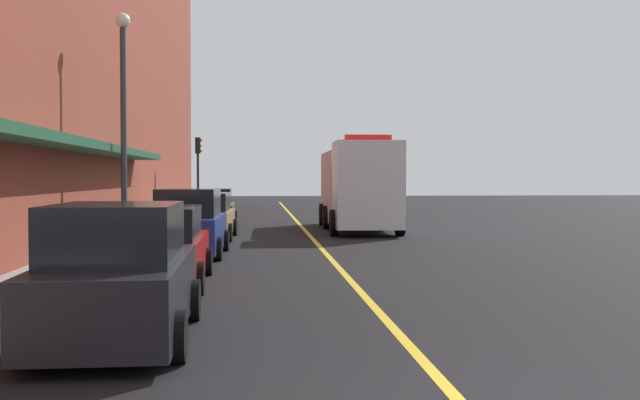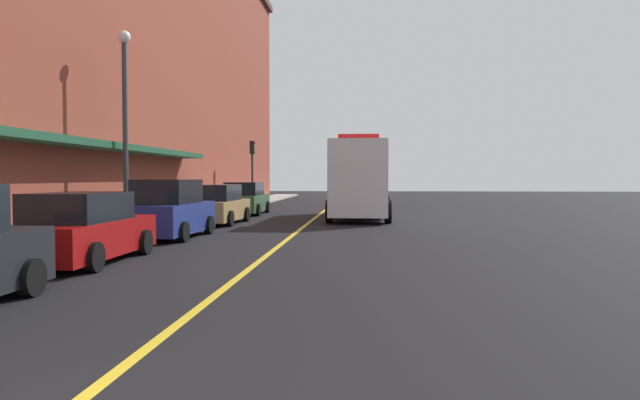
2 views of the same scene
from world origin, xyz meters
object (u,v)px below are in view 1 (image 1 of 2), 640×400
parked_car_3 (205,217)px  street_lamp_left (123,104)px  parked_car_1 (159,248)px  parked_car_2 (190,225)px  parked_car_0 (118,278)px  parked_car_4 (213,209)px  traffic_light_near (198,160)px  parking_meter_1 (149,215)px  box_truck (358,187)px  parking_meter_0 (157,212)px

parked_car_3 → street_lamp_left: street_lamp_left is taller
parked_car_1 → parked_car_2: (0.12, 5.69, 0.11)m
parked_car_0 → parked_car_1: parked_car_0 is taller
parked_car_4 → traffic_light_near: bearing=8.1°
parked_car_1 → street_lamp_left: bearing=14.7°
parked_car_0 → street_lamp_left: bearing=8.7°
parking_meter_1 → traffic_light_near: (0.06, 19.01, 2.10)m
parking_meter_1 → traffic_light_near: 19.12m
parked_car_1 → parked_car_3: bearing=-1.2°
parked_car_2 → traffic_light_near: bearing=5.5°
parked_car_4 → street_lamp_left: size_ratio=0.71×
parked_car_1 → parked_car_2: size_ratio=1.06×
parked_car_0 → street_lamp_left: (-2.08, 12.44, 3.53)m
parked_car_2 → parked_car_3: size_ratio=0.95×
parked_car_3 → traffic_light_near: traffic_light_near is taller
box_truck → street_lamp_left: size_ratio=1.29×
parked_car_0 → parked_car_1: 5.29m
traffic_light_near → box_truck: bearing=-56.7°
parking_meter_0 → street_lamp_left: (-0.60, -2.73, 3.34)m
box_truck → traffic_light_near: size_ratio=2.09×
traffic_light_near → parked_car_0: bearing=-87.5°
parked_car_3 → parking_meter_0: (-1.49, -1.71, 0.28)m
parked_car_1 → parked_car_2: bearing=-1.6°
parked_car_2 → street_lamp_left: street_lamp_left is taller
traffic_light_near → parking_meter_0: bearing=-90.2°
parking_meter_1 → parked_car_4: bearing=82.2°
parked_car_4 → street_lamp_left: bearing=169.2°
parked_car_0 → parking_meter_0: size_ratio=3.28×
parked_car_0 → traffic_light_near: 32.36m
parked_car_2 → street_lamp_left: bearing=56.3°
street_lamp_left → parked_car_0: bearing=-80.5°
box_truck → parking_meter_1: box_truck is taller
parked_car_2 → traffic_light_near: (-1.40, 21.27, 2.28)m
parked_car_1 → parked_car_2: parked_car_2 is taller
parked_car_0 → parked_car_4: (-0.09, 23.39, -0.06)m
parked_car_0 → parked_car_3: (0.02, 16.88, -0.09)m
box_truck → parked_car_4: bearing=-111.4°
parked_car_4 → parking_meter_1: bearing=171.7°
parking_meter_0 → parked_car_0: bearing=-84.4°
box_truck → parking_meter_0: 9.48m
parked_car_0 → box_truck: 21.72m
parked_car_1 → street_lamp_left: (-1.94, 7.15, 3.63)m
parked_car_0 → parked_car_4: size_ratio=0.89×
parked_car_1 → parked_car_3: 11.59m
parked_car_0 → parked_car_2: bearing=-0.7°
parked_car_4 → street_lamp_left: 11.69m
street_lamp_left → parking_meter_0: bearing=77.6°
parked_car_0 → parking_meter_0: 15.24m
parked_car_4 → traffic_light_near: traffic_light_near is taller
parked_car_1 → parked_car_4: 18.10m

